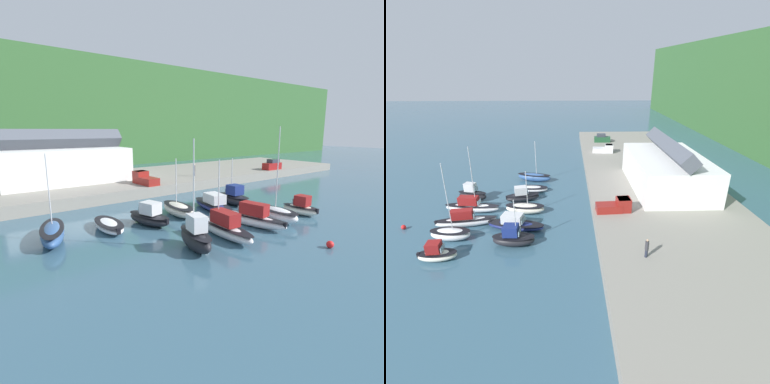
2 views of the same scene
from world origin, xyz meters
TOP-DOWN VIEW (x-y plane):
  - ground_plane at (0.00, 0.00)m, footprint 320.00×320.00m
  - hillside_backdrop at (0.00, 93.89)m, footprint 240.00×79.44m
  - quay_promenade at (0.00, 25.61)m, footprint 104.60×21.89m
  - harbor_clubhouse at (-6.40, 27.41)m, footprint 18.93×11.18m
  - moored_boat_0 at (-13.64, 4.80)m, footprint 3.60×6.77m
  - moored_boat_1 at (-8.52, 4.82)m, footprint 2.65×5.84m
  - moored_boat_2 at (-4.56, 3.83)m, footprint 3.29×5.72m
  - moored_boat_3 at (-0.21, 4.84)m, footprint 2.99×6.05m
  - moored_boat_4 at (4.52, 4.14)m, footprint 3.81×8.09m
  - moored_boat_5 at (8.46, 4.57)m, footprint 2.45×5.26m
  - moored_boat_6 at (-4.88, -4.21)m, footprint 2.72×5.04m
  - moored_boat_7 at (-0.86, -3.16)m, footprint 2.66×8.36m
  - moored_boat_8 at (3.55, -2.72)m, footprint 2.95×8.36m
  - moored_boat_9 at (6.97, -3.49)m, footprint 2.69×5.29m
  - moored_boat_10 at (11.27, -3.47)m, footprint 2.24×4.44m
  - parked_car_0 at (32.08, 16.58)m, footprint 4.23×1.87m
  - pickup_truck_0 at (2.66, 17.88)m, footprint 2.23×4.83m
  - person_on_quay at (13.59, 19.41)m, footprint 0.40×0.40m
  - mooring_buoy_1 at (4.18, -10.76)m, footprint 0.61×0.61m

SIDE VIEW (x-z plane):
  - ground_plane at x=0.00m, z-range 0.00..0.00m
  - mooring_buoy_1 at x=4.18m, z-range 0.00..0.61m
  - moored_boat_1 at x=-8.52m, z-range 0.04..0.97m
  - moored_boat_4 at x=4.52m, z-range -0.31..1.80m
  - moored_boat_3 at x=-0.21m, z-range -2.50..4.00m
  - quay_promenade at x=0.00m, z-range 0.00..1.52m
  - moored_boat_9 at x=6.97m, z-range -4.20..5.79m
  - moored_boat_10 at x=11.27m, z-range -0.32..1.94m
  - moored_boat_0 at x=-13.64m, z-range -3.02..4.65m
  - moored_boat_8 at x=3.55m, z-range -0.34..2.10m
  - moored_boat_7 at x=-0.86m, z-range -2.61..4.38m
  - moored_boat_2 at x=-4.56m, z-range -0.34..2.11m
  - moored_boat_5 at x=8.46m, z-range -2.03..4.00m
  - moored_boat_6 at x=-4.88m, z-range -3.34..5.64m
  - pickup_truck_0 at x=2.66m, z-range 1.39..3.29m
  - parked_car_0 at x=32.08m, z-range 1.36..3.52m
  - person_on_quay at x=13.59m, z-range 1.55..3.69m
  - harbor_clubhouse at x=-6.40m, z-range 0.32..8.56m
  - hillside_backdrop at x=0.00m, z-range 0.00..27.97m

